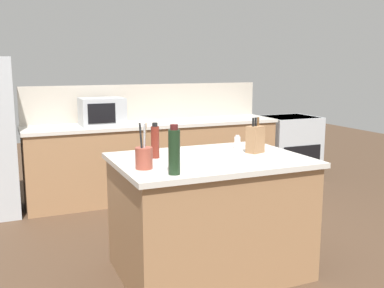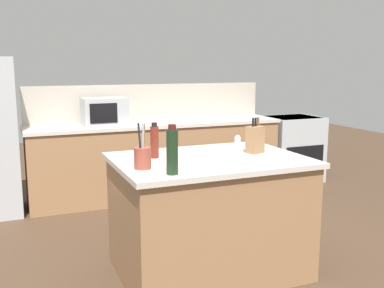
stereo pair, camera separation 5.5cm
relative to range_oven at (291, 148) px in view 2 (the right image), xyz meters
name	(u,v)px [view 2 (the right image)]	position (x,y,z in m)	size (l,w,h in m)	color
ground_plane	(208,270)	(-2.32, -2.20, -0.47)	(14.00, 14.00, 0.00)	#473323
back_counter_run	(158,159)	(-2.02, 0.00, 0.00)	(3.19, 0.66, 0.94)	#936B47
wall_backsplash	(150,102)	(-2.02, 0.32, 0.70)	(3.15, 0.03, 0.46)	#B2A899
kitchen_island	(209,215)	(-2.32, -2.20, 0.00)	(1.47, 1.06, 0.94)	#936B47
range_oven	(291,148)	(0.00, 0.00, 0.00)	(0.76, 0.65, 0.92)	#ADB2B7
microwave	(104,111)	(-2.68, 0.00, 0.64)	(0.51, 0.39, 0.33)	#ADB2B7
knife_block	(255,139)	(-1.89, -2.17, 0.59)	(0.16, 0.14, 0.29)	#936B47
utensil_crock	(142,157)	(-2.90, -2.36, 0.56)	(0.12, 0.12, 0.32)	brown
vinegar_bottle	(155,141)	(-2.71, -2.04, 0.60)	(0.07, 0.07, 0.28)	maroon
salt_shaker	(238,142)	(-1.93, -1.94, 0.53)	(0.05, 0.05, 0.12)	silver
wine_bottle	(172,151)	(-2.76, -2.59, 0.63)	(0.08, 0.08, 0.33)	black
soy_sauce_bottle	(173,152)	(-2.66, -2.33, 0.57)	(0.05, 0.05, 0.21)	black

